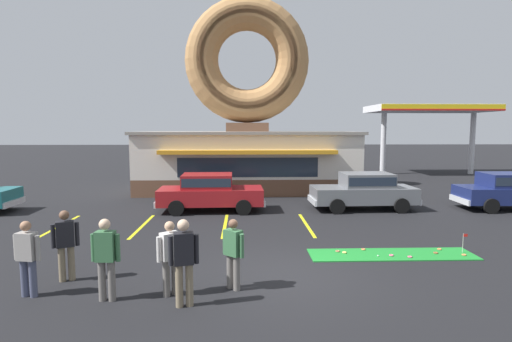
% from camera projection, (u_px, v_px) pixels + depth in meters
% --- Properties ---
extents(ground_plane, '(160.00, 160.00, 0.00)m').
position_uv_depth(ground_plane, '(282.00, 275.00, 9.66)').
color(ground_plane, black).
extents(donut_shop_building, '(12.30, 6.75, 10.96)m').
position_uv_depth(donut_shop_building, '(247.00, 125.00, 23.11)').
color(donut_shop_building, brown).
rests_on(donut_shop_building, ground).
extents(putting_mat, '(4.60, 1.11, 0.03)m').
position_uv_depth(putting_mat, '(392.00, 254.00, 11.17)').
color(putting_mat, '#1E842D').
rests_on(putting_mat, ground).
extents(mini_donut_near_left, '(0.13, 0.13, 0.04)m').
position_uv_depth(mini_donut_near_left, '(344.00, 252.00, 11.24)').
color(mini_donut_near_left, '#E5C666').
rests_on(mini_donut_near_left, putting_mat).
extents(mini_donut_near_right, '(0.13, 0.13, 0.04)m').
position_uv_depth(mini_donut_near_right, '(464.00, 255.00, 11.03)').
color(mini_donut_near_right, '#D17F47').
rests_on(mini_donut_near_right, putting_mat).
extents(mini_donut_mid_left, '(0.13, 0.13, 0.04)m').
position_uv_depth(mini_donut_mid_left, '(338.00, 251.00, 11.36)').
color(mini_donut_mid_left, '#A5724C').
rests_on(mini_donut_mid_left, putting_mat).
extents(mini_donut_mid_centre, '(0.13, 0.13, 0.04)m').
position_uv_depth(mini_donut_mid_centre, '(410.00, 257.00, 10.86)').
color(mini_donut_mid_centre, '#D8667F').
rests_on(mini_donut_mid_centre, putting_mat).
extents(mini_donut_mid_right, '(0.13, 0.13, 0.04)m').
position_uv_depth(mini_donut_mid_right, '(439.00, 249.00, 11.55)').
color(mini_donut_mid_right, '#D17F47').
rests_on(mini_donut_mid_right, putting_mat).
extents(mini_donut_far_left, '(0.13, 0.13, 0.04)m').
position_uv_depth(mini_donut_far_left, '(391.00, 255.00, 10.99)').
color(mini_donut_far_left, '#D8667F').
rests_on(mini_donut_far_left, putting_mat).
extents(mini_donut_far_centre, '(0.13, 0.13, 0.04)m').
position_uv_depth(mini_donut_far_centre, '(436.00, 253.00, 11.21)').
color(mini_donut_far_centre, brown).
rests_on(mini_donut_far_centre, putting_mat).
extents(mini_donut_far_right, '(0.13, 0.13, 0.04)m').
position_uv_depth(mini_donut_far_right, '(363.00, 249.00, 11.54)').
color(mini_donut_far_right, '#D17F47').
rests_on(mini_donut_far_right, putting_mat).
extents(golf_ball, '(0.04, 0.04, 0.04)m').
position_uv_depth(golf_ball, '(378.00, 256.00, 10.94)').
color(golf_ball, white).
rests_on(golf_ball, putting_mat).
extents(putting_flag_pin, '(0.13, 0.01, 0.55)m').
position_uv_depth(putting_flag_pin, '(464.00, 238.00, 11.24)').
color(putting_flag_pin, silver).
rests_on(putting_flag_pin, putting_mat).
extents(car_red, '(4.60, 2.07, 1.60)m').
position_uv_depth(car_red, '(210.00, 191.00, 17.04)').
color(car_red, maroon).
rests_on(car_red, ground).
extents(car_navy, '(4.61, 2.08, 1.60)m').
position_uv_depth(car_navy, '(510.00, 190.00, 17.41)').
color(car_navy, navy).
rests_on(car_navy, ground).
extents(car_grey, '(4.60, 2.07, 1.60)m').
position_uv_depth(car_grey, '(364.00, 190.00, 17.41)').
color(car_grey, slate).
rests_on(car_grey, ground).
extents(pedestrian_blue_sweater_man, '(0.60, 0.26, 1.71)m').
position_uv_depth(pedestrian_blue_sweater_man, '(106.00, 255.00, 8.11)').
color(pedestrian_blue_sweater_man, slate).
rests_on(pedestrian_blue_sweater_man, ground).
extents(pedestrian_hooded_kid, '(0.50, 0.42, 1.60)m').
position_uv_depth(pedestrian_hooded_kid, '(170.00, 255.00, 8.39)').
color(pedestrian_hooded_kid, slate).
rests_on(pedestrian_hooded_kid, ground).
extents(pedestrian_leather_jacket_man, '(0.58, 0.32, 1.76)m').
position_uv_depth(pedestrian_leather_jacket_man, '(184.00, 258.00, 7.84)').
color(pedestrian_leather_jacket_man, '#7F7056').
rests_on(pedestrian_leather_jacket_man, ground).
extents(pedestrian_clipboard_woman, '(0.59, 0.31, 1.62)m').
position_uv_depth(pedestrian_clipboard_woman, '(27.00, 255.00, 8.32)').
color(pedestrian_clipboard_woman, '#474C66').
rests_on(pedestrian_clipboard_woman, ground).
extents(pedestrian_beanie_man, '(0.47, 0.43, 1.57)m').
position_uv_depth(pedestrian_beanie_man, '(233.00, 251.00, 8.71)').
color(pedestrian_beanie_man, slate).
rests_on(pedestrian_beanie_man, ground).
extents(pedestrian_crossing_woman, '(0.56, 0.37, 1.66)m').
position_uv_depth(pedestrian_crossing_woman, '(66.00, 242.00, 9.19)').
color(pedestrian_crossing_woman, '#7F7056').
rests_on(pedestrian_crossing_woman, ground).
extents(trash_bin, '(0.57, 0.57, 0.97)m').
position_uv_depth(trash_bin, '(354.00, 187.00, 20.88)').
color(trash_bin, '#1E662D').
rests_on(trash_bin, ground).
extents(gas_station_canopy, '(9.00, 4.46, 5.30)m').
position_uv_depth(gas_station_canopy, '(429.00, 111.00, 30.64)').
color(gas_station_canopy, silver).
rests_on(gas_station_canopy, ground).
extents(parking_stripe_far_left, '(0.12, 3.60, 0.01)m').
position_uv_depth(parking_stripe_far_left, '(59.00, 227.00, 14.39)').
color(parking_stripe_far_left, yellow).
rests_on(parking_stripe_far_left, ground).
extents(parking_stripe_left, '(0.12, 3.60, 0.01)m').
position_uv_depth(parking_stripe_left, '(142.00, 226.00, 14.49)').
color(parking_stripe_left, yellow).
rests_on(parking_stripe_left, ground).
extents(parking_stripe_mid_left, '(0.12, 3.60, 0.01)m').
position_uv_depth(parking_stripe_mid_left, '(225.00, 225.00, 14.58)').
color(parking_stripe_mid_left, yellow).
rests_on(parking_stripe_mid_left, ground).
extents(parking_stripe_centre, '(0.12, 3.60, 0.01)m').
position_uv_depth(parking_stripe_centre, '(307.00, 225.00, 14.68)').
color(parking_stripe_centre, yellow).
rests_on(parking_stripe_centre, ground).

